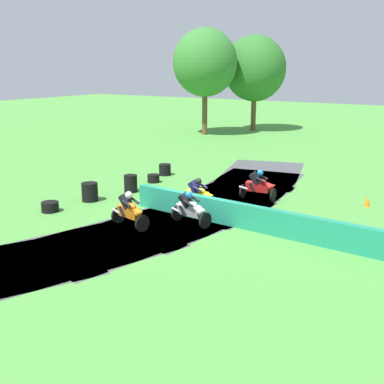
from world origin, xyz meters
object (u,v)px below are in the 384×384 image
Objects in this scene: motorcycle_trailing_yellow at (199,195)px; tire_stack_far at (131,184)px; tire_stack_extra_b at (165,170)px; tire_stack_mid_b at (90,192)px; tire_stack_extra_a at (153,178)px; motorcycle_fourth_red at (259,186)px; motorcycle_lead_orange at (130,210)px; traffic_cone at (367,201)px; motorcycle_chase_white at (191,209)px; tire_stack_mid_a at (50,207)px.

motorcycle_trailing_yellow is 4.32m from tire_stack_far.
tire_stack_far reaches higher than tire_stack_extra_b.
motorcycle_trailing_yellow is 6.82m from tire_stack_extra_b.
motorcycle_trailing_yellow is 4.89m from tire_stack_mid_b.
motorcycle_trailing_yellow reaches higher than tire_stack_mid_b.
motorcycle_fourth_red is at bearing -2.75° from tire_stack_extra_a.
traffic_cone is at bearing 48.81° from motorcycle_lead_orange.
tire_stack_mid_b is at bearing -164.78° from motorcycle_trailing_yellow.
tire_stack_extra_a is at bearing 146.38° from motorcycle_trailing_yellow.
tire_stack_mid_b is at bearing -146.75° from motorcycle_fourth_red.
motorcycle_chase_white is 4.54m from motorcycle_fourth_red.
motorcycle_fourth_red is (0.62, 4.50, 0.02)m from motorcycle_chase_white.
tire_stack_far is at bearing 77.15° from tire_stack_mid_b.
tire_stack_mid_a is 1.57× the size of traffic_cone.
motorcycle_trailing_yellow is 2.73× the size of tire_stack_extra_b.
tire_stack_far is 2.15m from tire_stack_extra_a.
traffic_cone is (6.51, 7.44, -0.44)m from motorcycle_lead_orange.
motorcycle_lead_orange is 4.04m from tire_stack_mid_a.
tire_stack_extra_a is 10.17m from traffic_cone.
tire_stack_mid_b is 2.21m from tire_stack_far.
motorcycle_chase_white is at bearing 15.12° from tire_stack_mid_a.
tire_stack_mid_b is (-3.79, 1.92, -0.26)m from motorcycle_lead_orange.
motorcycle_trailing_yellow is at bearing -11.68° from tire_stack_far.
motorcycle_chase_white is 8.63m from tire_stack_extra_b.
tire_stack_extra_b is at bearing 131.68° from motorcycle_chase_white.
tire_stack_extra_a is (-0.28, 2.12, -0.20)m from tire_stack_far.
tire_stack_mid_b is 1.82× the size of traffic_cone.
tire_stack_mid_b is at bearing -151.82° from traffic_cone.
motorcycle_chase_white reaches higher than tire_stack_mid_a.
tire_stack_mid_a is (-4.94, -3.33, -0.45)m from motorcycle_trailing_yellow.
motorcycle_fourth_red reaches higher than tire_stack_far.
motorcycle_fourth_red reaches higher than tire_stack_extra_b.
tire_stack_mid_a and tire_stack_extra_a have the same top height.
tire_stack_far is (-4.98, 2.66, -0.24)m from motorcycle_chase_white.
tire_stack_far is 1.32× the size of tire_stack_extra_a.
motorcycle_chase_white is 1.00× the size of motorcycle_trailing_yellow.
motorcycle_lead_orange is 7.17m from tire_stack_extra_a.
motorcycle_trailing_yellow is 2.13× the size of tire_stack_far.
tire_stack_mid_b is (-6.09, -4.00, -0.26)m from motorcycle_fourth_red.
traffic_cone is at bearing 28.18° from tire_stack_mid_b.
motorcycle_chase_white is 2.47× the size of tire_stack_mid_a.
tire_stack_mid_b is 5.94m from tire_stack_extra_b.
motorcycle_lead_orange reaches higher than motorcycle_trailing_yellow.
tire_stack_extra_b is at bearing 90.31° from tire_stack_mid_a.
traffic_cone reaches higher than tire_stack_mid_a.
motorcycle_lead_orange is 1.00× the size of motorcycle_trailing_yellow.
traffic_cone is (9.81, 3.36, -0.18)m from tire_stack_far.
motorcycle_trailing_yellow is 2.82× the size of tire_stack_extra_a.
motorcycle_fourth_red is at bearing 63.06° from motorcycle_trailing_yellow.
tire_stack_mid_b is (-4.72, -1.28, -0.25)m from motorcycle_trailing_yellow.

